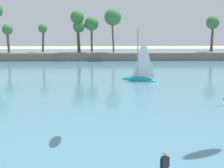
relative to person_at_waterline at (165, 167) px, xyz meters
name	(u,v)px	position (x,y,z in m)	size (l,w,h in m)	color
sea	(95,66)	(-4.03, 53.94, -0.86)	(220.00, 106.48, 0.06)	teal
palm_headland	(81,45)	(-7.32, 67.28, 2.68)	(100.53, 6.11, 13.00)	slate
person_at_waterline	(165,167)	(0.00, 0.00, 0.00)	(0.52, 0.31, 1.67)	#141E33
sailboat_near_shore	(140,75)	(2.70, 34.85, -0.10)	(5.57, 4.51, 8.10)	teal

